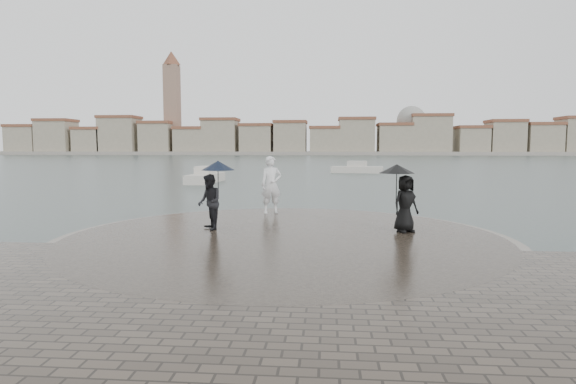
{
  "coord_description": "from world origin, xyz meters",
  "views": [
    {
      "loc": [
        1.19,
        -9.57,
        2.8
      ],
      "look_at": [
        0.0,
        4.8,
        1.45
      ],
      "focal_mm": 30.0,
      "sensor_mm": 36.0,
      "label": 1
    }
  ],
  "objects": [
    {
      "name": "visitor_right",
      "position": [
        3.35,
        4.38,
        1.47
      ],
      "size": [
        1.25,
        1.05,
        1.95
      ],
      "color": "black",
      "rests_on": "quay_tip"
    },
    {
      "name": "boats",
      "position": [
        7.48,
        34.63,
        0.38
      ],
      "size": [
        38.04,
        19.5,
        1.5
      ],
      "color": "beige",
      "rests_on": "ground"
    },
    {
      "name": "quay_tip",
      "position": [
        0.0,
        3.5,
        0.18
      ],
      "size": [
        11.9,
        11.9,
        0.36
      ],
      "primitive_type": "cylinder",
      "color": "#2D261E",
      "rests_on": "ground"
    },
    {
      "name": "visitor_left",
      "position": [
        -2.22,
        4.29,
        1.46
      ],
      "size": [
        1.21,
        1.1,
        2.04
      ],
      "color": "black",
      "rests_on": "quay_tip"
    },
    {
      "name": "far_skyline",
      "position": [
        -6.29,
        160.71,
        5.61
      ],
      "size": [
        260.0,
        20.0,
        37.0
      ],
      "color": "gray",
      "rests_on": "ground"
    },
    {
      "name": "ground",
      "position": [
        0.0,
        0.0,
        0.0
      ],
      "size": [
        400.0,
        400.0,
        0.0
      ],
      "primitive_type": "plane",
      "color": "#2B3835",
      "rests_on": "ground"
    },
    {
      "name": "kerb_ring",
      "position": [
        0.0,
        3.5,
        0.16
      ],
      "size": [
        12.5,
        12.5,
        0.32
      ],
      "primitive_type": "cylinder",
      "color": "gray",
      "rests_on": "ground"
    },
    {
      "name": "statue",
      "position": [
        -0.88,
        7.95,
        1.42
      ],
      "size": [
        0.88,
        0.71,
        2.11
      ],
      "primitive_type": "imported",
      "rotation": [
        0.0,
        0.0,
        0.3
      ],
      "color": "white",
      "rests_on": "quay_tip"
    }
  ]
}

